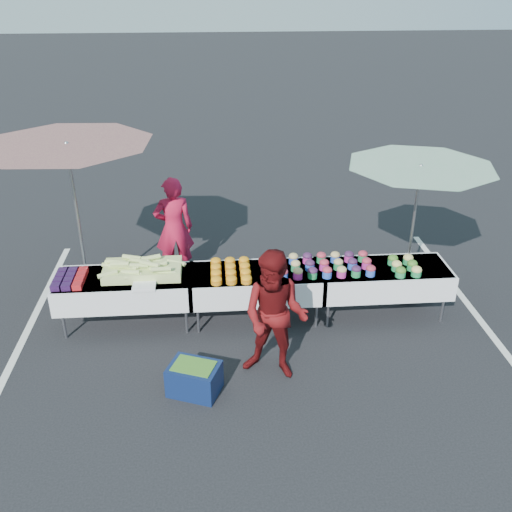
{
  "coord_description": "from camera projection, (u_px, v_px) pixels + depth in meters",
  "views": [
    {
      "loc": [
        -0.54,
        -6.89,
        4.53
      ],
      "look_at": [
        0.0,
        0.0,
        1.0
      ],
      "focal_mm": 40.0,
      "sensor_mm": 36.0,
      "label": 1
    }
  ],
  "objects": [
    {
      "name": "ground",
      "position": [
        256.0,
        318.0,
        8.22
      ],
      "size": [
        80.0,
        80.0,
        0.0
      ],
      "primitive_type": "plane",
      "color": "black"
    },
    {
      "name": "stripe_left",
      "position": [
        29.0,
        327.0,
        7.99
      ],
      "size": [
        0.1,
        5.0,
        0.0
      ],
      "primitive_type": "cube",
      "color": "silver",
      "rests_on": "ground"
    },
    {
      "name": "stripe_right",
      "position": [
        471.0,
        308.0,
        8.44
      ],
      "size": [
        0.1,
        5.0,
        0.0
      ],
      "primitive_type": "cube",
      "color": "silver",
      "rests_on": "ground"
    },
    {
      "name": "table_left",
      "position": [
        126.0,
        288.0,
        7.83
      ],
      "size": [
        1.86,
        0.81,
        0.75
      ],
      "color": "white",
      "rests_on": "ground"
    },
    {
      "name": "table_center",
      "position": [
        256.0,
        283.0,
        7.95
      ],
      "size": [
        1.86,
        0.81,
        0.75
      ],
      "color": "white",
      "rests_on": "ground"
    },
    {
      "name": "table_right",
      "position": [
        382.0,
        278.0,
        8.08
      ],
      "size": [
        1.86,
        0.81,
        0.75
      ],
      "color": "white",
      "rests_on": "ground"
    },
    {
      "name": "berry_punnets",
      "position": [
        70.0,
        279.0,
        7.63
      ],
      "size": [
        0.4,
        0.54,
        0.08
      ],
      "color": "black",
      "rests_on": "table_left"
    },
    {
      "name": "corn_pile",
      "position": [
        142.0,
        269.0,
        7.76
      ],
      "size": [
        1.16,
        0.57,
        0.26
      ],
      "color": "#B4D66E",
      "rests_on": "table_left"
    },
    {
      "name": "plastic_bags",
      "position": [
        144.0,
        286.0,
        7.49
      ],
      "size": [
        0.3,
        0.25,
        0.05
      ],
      "primitive_type": "cube",
      "color": "white",
      "rests_on": "table_left"
    },
    {
      "name": "carrot_bowls",
      "position": [
        231.0,
        270.0,
        7.82
      ],
      "size": [
        0.55,
        0.69,
        0.11
      ],
      "color": "orange",
      "rests_on": "table_center"
    },
    {
      "name": "potato_cups",
      "position": [
        324.0,
        264.0,
        7.91
      ],
      "size": [
        1.34,
        0.58,
        0.16
      ],
      "color": "blue",
      "rests_on": "table_right"
    },
    {
      "name": "bean_baskets",
      "position": [
        404.0,
        265.0,
        7.9
      ],
      "size": [
        0.36,
        0.5,
        0.15
      ],
      "color": "#218447",
      "rests_on": "table_right"
    },
    {
      "name": "vendor",
      "position": [
        174.0,
        228.0,
        8.96
      ],
      "size": [
        0.67,
        0.49,
        1.69
      ],
      "primitive_type": "imported",
      "rotation": [
        0.0,
        0.0,
        3.29
      ],
      "color": "#B71436",
      "rests_on": "ground"
    },
    {
      "name": "customer",
      "position": [
        275.0,
        316.0,
        6.73
      ],
      "size": [
        0.99,
        0.88,
        1.67
      ],
      "primitive_type": "imported",
      "rotation": [
        0.0,
        0.0,
        -0.37
      ],
      "color": "#590D0F",
      "rests_on": "ground"
    },
    {
      "name": "umbrella_left",
      "position": [
        69.0,
        158.0,
        7.75
      ],
      "size": [
        3.01,
        3.01,
        2.43
      ],
      "rotation": [
        0.0,
        0.0,
        0.33
      ],
      "color": "black",
      "rests_on": "ground"
    },
    {
      "name": "umbrella_right",
      "position": [
        419.0,
        178.0,
        7.86
      ],
      "size": [
        2.3,
        2.3,
        2.12
      ],
      "rotation": [
        0.0,
        0.0,
        0.12
      ],
      "color": "black",
      "rests_on": "ground"
    },
    {
      "name": "storage_bin",
      "position": [
        194.0,
        378.0,
        6.71
      ],
      "size": [
        0.69,
        0.6,
        0.38
      ],
      "rotation": [
        0.0,
        0.0,
        -0.38
      ],
      "color": "#0D1C44",
      "rests_on": "ground"
    }
  ]
}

